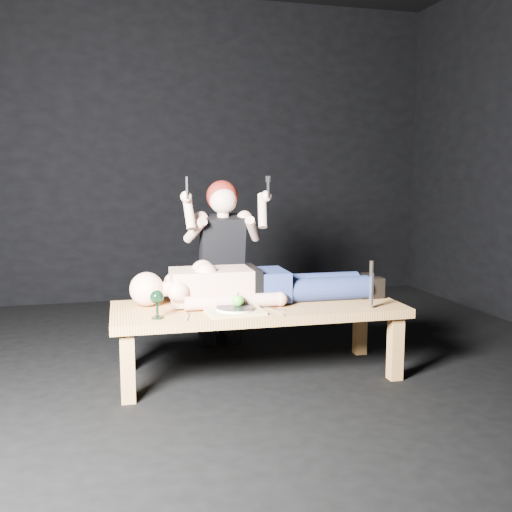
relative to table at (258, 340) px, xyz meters
name	(u,v)px	position (x,y,z in m)	size (l,w,h in m)	color
ground	(251,376)	(-0.05, 0.00, -0.23)	(5.00, 5.00, 0.00)	black
back_wall	(190,151)	(-0.05, 2.50, 1.27)	(5.00, 5.00, 0.00)	black
table	(258,340)	(0.00, 0.00, 0.00)	(1.78, 0.67, 0.45)	tan
lying_man	(262,280)	(0.06, 0.12, 0.36)	(1.80, 0.55, 0.27)	beige
kneeling_woman	(221,262)	(-0.10, 0.69, 0.40)	(0.66, 0.75, 1.25)	black
serving_tray	(235,311)	(-0.19, -0.17, 0.23)	(0.32, 0.23, 0.02)	tan
plate	(235,308)	(-0.19, -0.17, 0.25)	(0.22, 0.22, 0.02)	white
apple	(238,301)	(-0.16, -0.16, 0.30)	(0.07, 0.07, 0.07)	green
goblet	(157,304)	(-0.63, -0.19, 0.31)	(0.08, 0.08, 0.16)	black
fork_flat	(187,317)	(-0.47, -0.20, 0.23)	(0.02, 0.19, 0.01)	#B2B2B7
knife_flat	(279,312)	(0.07, -0.22, 0.23)	(0.02, 0.19, 0.01)	#B2B2B7
spoon_flat	(272,308)	(0.05, -0.13, 0.23)	(0.02, 0.19, 0.01)	#B2B2B7
carving_knife	(371,284)	(0.64, -0.25, 0.37)	(0.04, 0.04, 0.29)	#B2B2B7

